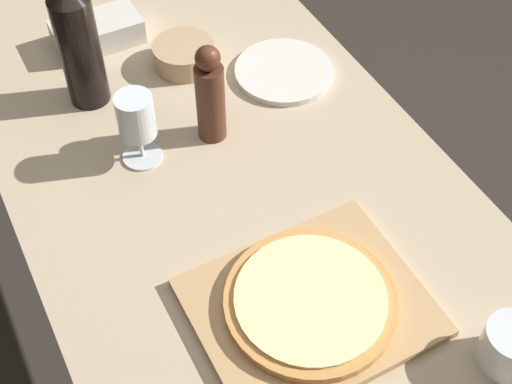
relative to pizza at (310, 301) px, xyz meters
The scene contains 11 objects.
ground_plane 0.85m from the pizza, 87.34° to the left, with size 12.00×12.00×0.00m, color #2D2823.
dining_table 0.38m from the pizza, 87.34° to the left, with size 0.81×1.79×0.73m.
cutting_board 0.02m from the pizza, ahead, with size 0.37×0.31×0.02m.
pizza is the anchor object (origin of this frame).
wine_bottle 0.69m from the pizza, 102.41° to the left, with size 0.08×0.08×0.36m.
pepper_mill 0.45m from the pizza, 85.42° to the left, with size 0.06×0.06×0.22m.
wine_glass 0.47m from the pizza, 104.09° to the left, with size 0.08×0.08×0.16m.
small_bowl 0.68m from the pizza, 83.67° to the left, with size 0.14×0.14×0.05m.
drinking_tumbler 0.31m from the pizza, 44.27° to the right, with size 0.09×0.09×0.08m.
dinner_plate 0.60m from the pizza, 64.84° to the left, with size 0.22×0.22×0.01m.
food_container 0.84m from the pizza, 94.60° to the left, with size 0.19×0.11×0.06m.
Camera 1 is at (-0.38, -0.87, 1.76)m, focal length 50.00 mm.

